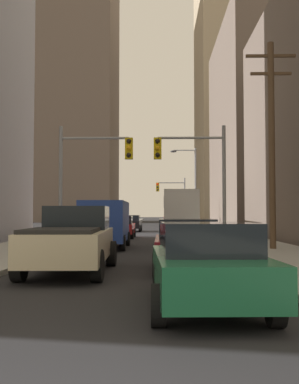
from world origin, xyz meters
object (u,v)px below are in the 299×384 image
traffic_signal_near_left (92,166)px  traffic_signal_near_right (194,165)px  traffic_signal_far_right (172,194)px  cargo_van_blue (106,222)px  city_bus (180,210)px  sedan_green (207,265)px  sedan_black (131,223)px  sedan_maroon (186,245)px  pickup_truck_beige (72,240)px  sedan_red (121,227)px

traffic_signal_near_left → traffic_signal_near_right: size_ratio=1.00×
traffic_signal_far_right → cargo_van_blue: bearing=-97.4°
city_bus → traffic_signal_near_right: 15.46m
sedan_green → sedan_black: (-3.37, 34.44, 0.00)m
sedan_black → traffic_signal_near_right: traffic_signal_near_right is taller
sedan_maroon → sedan_black: size_ratio=0.99×
sedan_green → traffic_signal_far_right: traffic_signal_far_right is taller
sedan_green → traffic_signal_far_right: size_ratio=0.71×
pickup_truck_beige → sedan_green: bearing=-56.0°
traffic_signal_near_right → traffic_signal_far_right: size_ratio=1.00×
sedan_black → traffic_signal_near_left: 20.54m
cargo_van_blue → city_bus: bearing=74.3°
pickup_truck_beige → sedan_red: 18.28m
city_bus → traffic_signal_near_right: bearing=-90.2°
cargo_van_blue → sedan_red: 9.15m
cargo_van_blue → sedan_green: bearing=-76.4°
cargo_van_blue → sedan_maroon: cargo_van_blue is taller
sedan_red → city_bus: bearing=55.2°
sedan_red → traffic_signal_near_left: (-0.68, -9.02, 3.26)m
sedan_maroon → traffic_signal_near_right: (0.92, 8.92, 3.26)m
sedan_green → pickup_truck_beige: bearing=124.0°
city_bus → traffic_signal_near_left: (-5.05, -15.31, 2.11)m
sedan_red → traffic_signal_far_right: size_ratio=0.70×
city_bus → traffic_signal_far_right: 17.79m
city_bus → sedan_red: (-4.37, -6.30, -1.16)m
sedan_green → traffic_signal_near_right: 14.57m
traffic_signal_near_left → traffic_signal_near_right: 5.00m
pickup_truck_beige → cargo_van_blue: cargo_van_blue is taller
sedan_black → sedan_green: bearing=-84.4°
pickup_truck_beige → sedan_black: 29.53m
sedan_green → sedan_red: size_ratio=1.02×
sedan_red → traffic_signal_near_left: 9.61m
cargo_van_blue → sedan_black: size_ratio=1.23×
city_bus → sedan_red: 7.75m
city_bus → cargo_van_blue: (-4.35, -15.43, -0.64)m
traffic_signal_near_right → traffic_signal_far_right: 32.98m
sedan_maroon → traffic_signal_near_left: (-4.08, 8.92, 3.26)m
pickup_truck_beige → traffic_signal_near_right: bearing=65.6°
cargo_van_blue → traffic_signal_far_right: size_ratio=0.87×
cargo_van_blue → sedan_maroon: (3.37, -8.81, -0.52)m
sedan_green → traffic_signal_near_left: 15.12m
pickup_truck_beige → sedan_black: (-0.05, 29.52, -0.16)m
city_bus → traffic_signal_far_right: (-0.07, 17.67, 2.10)m
city_bus → sedan_green: (-0.94, -29.49, -1.16)m
city_bus → sedan_red: size_ratio=2.75×
pickup_truck_beige → cargo_van_blue: (-0.09, 9.15, 0.35)m
sedan_maroon → sedan_green: bearing=-89.5°
traffic_signal_near_left → traffic_signal_far_right: same height
cargo_van_blue → sedan_black: (0.04, 20.38, -0.52)m
pickup_truck_beige → sedan_green: (3.32, -4.92, -0.16)m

